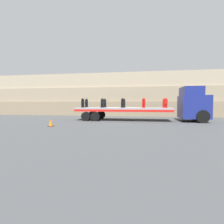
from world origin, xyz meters
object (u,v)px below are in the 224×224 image
at_px(fire_hydrant_black_near_0, 83,103).
at_px(fire_hydrant_black_near_1, 102,103).
at_px(flatbed_trailer, 118,110).
at_px(fire_hydrant_black_far_2, 124,103).
at_px(truck_cab, 194,104).
at_px(fire_hydrant_black_near_2, 123,103).
at_px(fire_hydrant_red_near_3, 144,103).
at_px(traffic_cone, 51,123).
at_px(fire_hydrant_red_far_4, 164,103).
at_px(fire_hydrant_red_near_4, 166,103).
at_px(fire_hydrant_black_far_0, 86,103).
at_px(fire_hydrant_black_far_1, 105,103).
at_px(fire_hydrant_red_far_3, 144,103).

distance_m(fire_hydrant_black_near_0, fire_hydrant_black_near_1, 1.89).
distance_m(flatbed_trailer, fire_hydrant_black_far_2, 1.00).
distance_m(truck_cab, flatbed_trailer, 6.81).
xyz_separation_m(truck_cab, fire_hydrant_black_near_2, (-6.26, -0.56, 0.09)).
bearing_deg(fire_hydrant_red_near_3, traffic_cone, -144.26).
bearing_deg(fire_hydrant_black_near_2, fire_hydrant_red_near_3, 0.00).
bearing_deg(traffic_cone, fire_hydrant_red_far_4, 34.60).
xyz_separation_m(fire_hydrant_black_near_0, fire_hydrant_black_far_2, (3.78, 1.11, 0.00)).
xyz_separation_m(fire_hydrant_black_near_1, fire_hydrant_red_near_4, (5.67, 0.00, 0.00)).
xyz_separation_m(fire_hydrant_black_near_1, fire_hydrant_black_near_2, (1.89, 0.00, 0.00)).
bearing_deg(fire_hydrant_black_near_1, fire_hydrant_red_near_3, 0.00).
bearing_deg(truck_cab, flatbed_trailer, 180.00).
bearing_deg(flatbed_trailer, truck_cab, 0.00).
relative_size(fire_hydrant_black_near_2, fire_hydrant_red_near_4, 1.00).
bearing_deg(fire_hydrant_black_far_0, fire_hydrant_red_near_3, -11.11).
bearing_deg(fire_hydrant_black_far_1, fire_hydrant_black_near_2, -30.51).
bearing_deg(fire_hydrant_red_near_4, fire_hydrant_black_far_2, 163.58).
bearing_deg(fire_hydrant_red_far_4, fire_hydrant_red_near_4, -90.00).
height_order(flatbed_trailer, fire_hydrant_black_near_0, fire_hydrant_black_near_0).
relative_size(truck_cab, fire_hydrant_red_far_3, 3.52).
distance_m(fire_hydrant_black_near_1, fire_hydrant_black_far_2, 2.19).
distance_m(fire_hydrant_black_near_0, fire_hydrant_red_far_4, 7.64).
distance_m(fire_hydrant_red_near_4, fire_hydrant_red_far_4, 1.11).
bearing_deg(fire_hydrant_black_near_0, truck_cab, 3.17).
xyz_separation_m(fire_hydrant_black_far_2, fire_hydrant_red_far_3, (1.89, 0.00, 0.00)).
bearing_deg(flatbed_trailer, fire_hydrant_black_far_2, 46.51).
bearing_deg(fire_hydrant_black_near_0, fire_hydrant_red_far_3, 11.11).
bearing_deg(fire_hydrant_black_far_2, traffic_cone, -128.25).
bearing_deg(fire_hydrant_red_near_4, fire_hydrant_black_far_0, 171.62).
bearing_deg(fire_hydrant_black_far_0, fire_hydrant_black_far_1, 0.00).
relative_size(truck_cab, fire_hydrant_red_far_4, 3.52).
relative_size(truck_cab, fire_hydrant_black_far_1, 3.52).
height_order(fire_hydrant_black_far_1, fire_hydrant_red_far_4, same).
xyz_separation_m(fire_hydrant_black_near_0, fire_hydrant_red_far_3, (5.67, 1.11, 0.00)).
relative_size(truck_cab, flatbed_trailer, 0.35).
height_order(fire_hydrant_red_near_3, traffic_cone, fire_hydrant_red_near_3).
bearing_deg(fire_hydrant_black_far_1, traffic_cone, -114.59).
bearing_deg(fire_hydrant_red_far_4, flatbed_trailer, -172.63).
height_order(truck_cab, fire_hydrant_red_far_4, truck_cab).
bearing_deg(fire_hydrant_red_far_3, fire_hydrant_black_far_1, 180.00).
xyz_separation_m(fire_hydrant_black_far_0, fire_hydrant_black_far_1, (1.89, 0.00, 0.00)).
relative_size(fire_hydrant_black_near_1, fire_hydrant_black_near_2, 1.00).
xyz_separation_m(fire_hydrant_red_near_3, fire_hydrant_red_near_4, (1.89, 0.00, 0.00)).
xyz_separation_m(truck_cab, fire_hydrant_red_far_3, (-4.37, 0.56, 0.09)).
bearing_deg(fire_hydrant_red_near_3, fire_hydrant_red_near_4, 0.00).
bearing_deg(fire_hydrant_black_far_2, fire_hydrant_black_near_1, -149.49).
bearing_deg(fire_hydrant_red_far_4, fire_hydrant_red_near_3, -149.49).
xyz_separation_m(fire_hydrant_red_far_3, fire_hydrant_red_far_4, (1.89, 0.00, 0.00)).
xyz_separation_m(fire_hydrant_black_far_1, traffic_cone, (-2.62, -5.72, -1.38)).
distance_m(truck_cab, fire_hydrant_red_near_3, 4.41).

